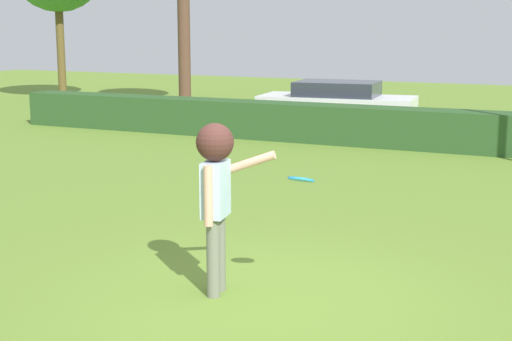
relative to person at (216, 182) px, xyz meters
The scene contains 5 objects.
ground_plane 1.29m from the person, ahead, with size 60.00×60.00×0.00m, color olive.
person is the anchor object (origin of this frame).
frisbee 0.89m from the person, ahead, with size 0.27×0.26×0.10m.
hedge_row 10.39m from the person, 87.48° to the left, with size 23.12×0.90×0.90m, color #2A4E23.
parked_car_white 13.52m from the person, 103.49° to the left, with size 4.35×2.14×1.25m.
Camera 1 is at (3.13, -6.83, 2.81)m, focal length 53.55 mm.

